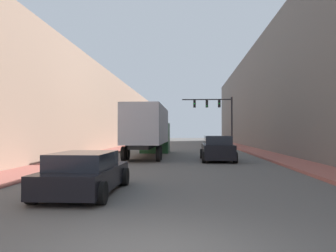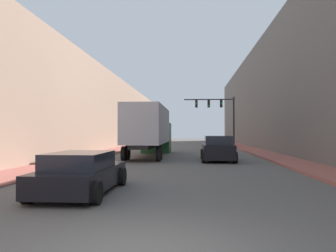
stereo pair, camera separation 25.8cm
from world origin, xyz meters
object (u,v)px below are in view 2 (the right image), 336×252
at_px(sedan_car, 81,173).
at_px(suv_car, 218,149).
at_px(semi_truck, 150,130).
at_px(traffic_signal_gantry, 220,112).

relative_size(sedan_car, suv_car, 0.98).
xyz_separation_m(semi_truck, traffic_signal_gantry, (6.67, 13.39, 2.25)).
bearing_deg(semi_truck, traffic_signal_gantry, 63.53).
height_order(sedan_car, suv_car, suv_car).
height_order(semi_truck, suv_car, semi_truck).
xyz_separation_m(sedan_car, traffic_signal_gantry, (6.83, 29.24, 3.75)).
relative_size(semi_truck, traffic_signal_gantry, 1.95).
bearing_deg(sedan_car, semi_truck, 89.42).
relative_size(semi_truck, sedan_car, 2.66).
height_order(semi_truck, traffic_signal_gantry, traffic_signal_gantry).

